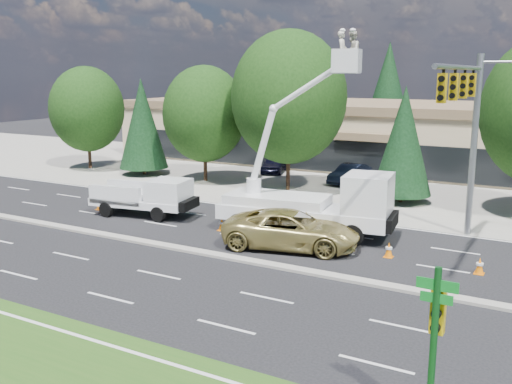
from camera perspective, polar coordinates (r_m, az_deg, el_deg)
The scene contains 23 objects.
ground at distance 26.26m, azimuth -5.34°, elevation -6.16°, with size 140.00×140.00×0.00m, color black.
concrete_apron at distance 43.72m, azimuth 9.62°, elevation 0.99°, with size 140.00×22.00×0.01m, color gray.
road_median at distance 26.24m, azimuth -5.34°, elevation -6.04°, with size 120.00×0.55×0.12m, color gray.
strip_mall at distance 52.75m, azimuth 13.40°, elevation 5.77°, with size 50.40×15.40×5.50m.
tree_front_a at distance 50.84m, azimuth -16.55°, elevation 7.94°, with size 6.26×6.26×8.69m.
tree_front_b at distance 46.83m, azimuth -11.29°, elevation 6.74°, with size 3.91×3.91×7.70m.
tree_front_c at distance 43.12m, azimuth -5.19°, elevation 7.77°, with size 6.27×6.27×8.70m.
tree_front_d at distance 39.53m, azimuth 3.31°, elevation 9.42°, with size 7.95×7.95×11.03m.
tree_front_e at distance 36.96m, azimuth 14.54°, elevation 4.99°, with size 3.72×3.72×7.34m.
tree_back_a at distance 70.46m, azimuth 1.88°, elevation 8.77°, with size 4.14×4.14×8.16m.
tree_back_b at distance 65.18m, azimuth 13.07°, elevation 9.80°, with size 5.82×5.82×11.46m.
signal_mast at distance 27.98m, azimuth 20.58°, elevation 6.92°, with size 2.76×10.16×9.00m.
street_sign_pole at distance 13.57m, azimuth 17.47°, elevation -13.28°, with size 0.90×0.44×4.00m.
utility_pickup at distance 33.25m, azimuth -10.77°, elevation -0.86°, with size 6.03×3.03×2.21m.
bucket_truck at distance 28.67m, azimuth 6.18°, elevation -0.21°, with size 8.94×3.73×10.12m.
traffic_cone_a at distance 35.65m, azimuth -15.41°, elevation -1.17°, with size 0.40×0.40×0.70m.
traffic_cone_b at distance 29.88m, azimuth -3.44°, elevation -3.23°, with size 0.40×0.40×0.70m.
traffic_cone_c at distance 29.67m, azimuth -2.56°, elevation -3.33°, with size 0.40×0.40×0.70m.
traffic_cone_d at distance 26.26m, azimuth 13.14°, elevation -5.65°, with size 0.40×0.40×0.70m.
traffic_cone_e at distance 25.24m, azimuth 21.46°, elevation -6.89°, with size 0.40×0.40×0.70m.
minivan at distance 26.84m, azimuth 3.54°, elevation -3.77°, with size 2.94×6.37×1.77m, color tan.
parked_car_west at distance 47.32m, azimuth 1.82°, elevation 2.85°, with size 1.70×4.24×1.44m, color black.
parked_car_east at distance 43.00m, azimuth 9.37°, elevation 1.79°, with size 1.54×4.41×1.45m, color black.
Camera 1 is at (14.23, -20.55, 8.07)m, focal length 40.00 mm.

